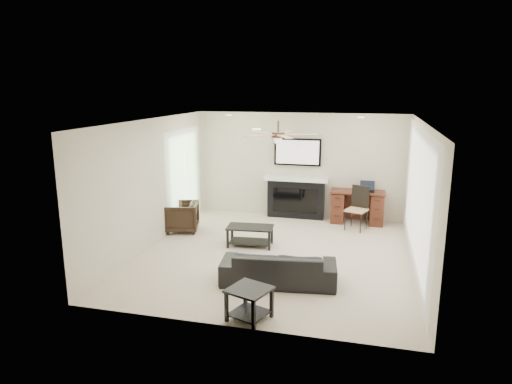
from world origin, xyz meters
TOP-DOWN VIEW (x-y plane):
  - room_shell at (0.19, 0.08)m, footprint 5.50×5.54m
  - sofa at (0.30, -1.25)m, footprint 1.91×0.94m
  - armchair at (-2.30, 0.90)m, footprint 0.87×0.86m
  - coffee_table at (-0.60, 0.35)m, footprint 0.94×0.58m
  - end_table_near at (0.15, -2.50)m, footprint 0.67×0.67m
  - end_table_left at (-2.85, -0.15)m, footprint 0.64×0.64m
  - fireplace_unit at (-0.05, 2.58)m, footprint 1.52×0.34m
  - desk at (1.40, 2.48)m, footprint 1.22×0.56m
  - desk_chair at (1.40, 1.93)m, footprint 0.55×0.56m
  - laptop at (1.60, 2.46)m, footprint 0.33×0.24m

SIDE VIEW (x-z plane):
  - coffee_table at x=-0.60m, z-range 0.00..0.40m
  - end_table_near at x=0.15m, z-range 0.00..0.45m
  - end_table_left at x=-2.85m, z-range 0.00..0.45m
  - sofa at x=0.30m, z-range 0.00..0.54m
  - armchair at x=-2.30m, z-range 0.00..0.65m
  - desk at x=1.40m, z-range 0.00..0.76m
  - desk_chair at x=1.40m, z-range 0.00..0.97m
  - laptop at x=1.60m, z-range 0.76..0.99m
  - fireplace_unit at x=-0.05m, z-range 0.00..1.91m
  - room_shell at x=0.19m, z-range 0.42..2.94m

